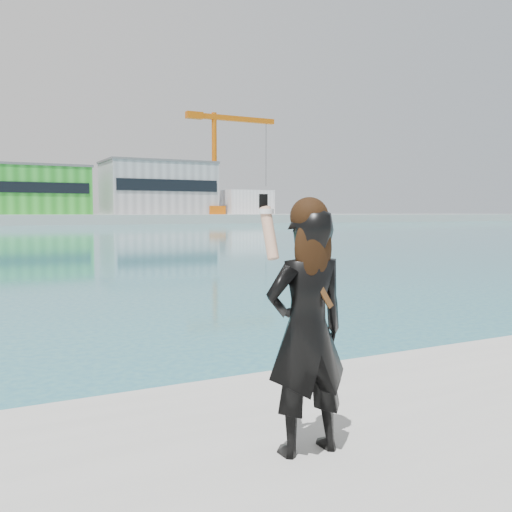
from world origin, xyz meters
The scene contains 7 objects.
ground centered at (0.00, 0.00, 0.00)m, with size 500.00×500.00×0.00m, color #1B5F7F.
warehouse_green centered at (8.00, 127.98, 7.26)m, with size 30.60×16.36×10.50m.
warehouse_grey_right centered at (40.00, 127.98, 8.26)m, with size 25.50×15.35×12.50m.
ancillary_shed centered at (62.00, 126.00, 5.00)m, with size 12.00×10.00×6.00m, color silver.
dock_crane centered at (53.20, 122.00, 15.07)m, with size 23.00×4.00×24.00m.
flagpole_right centered at (22.09, 121.00, 6.54)m, with size 1.28×0.16×8.00m.
woman centered at (-0.63, -0.78, 1.64)m, with size 0.58×0.39×1.67m.
Camera 1 is at (-2.57, -3.81, 2.35)m, focal length 40.00 mm.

